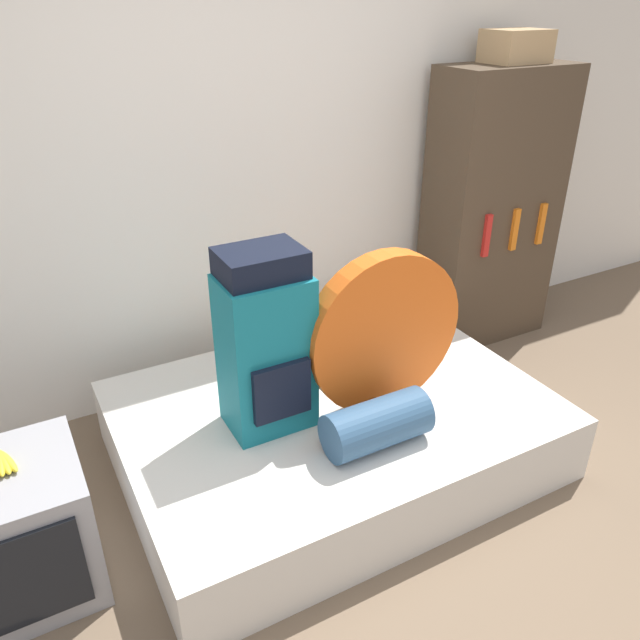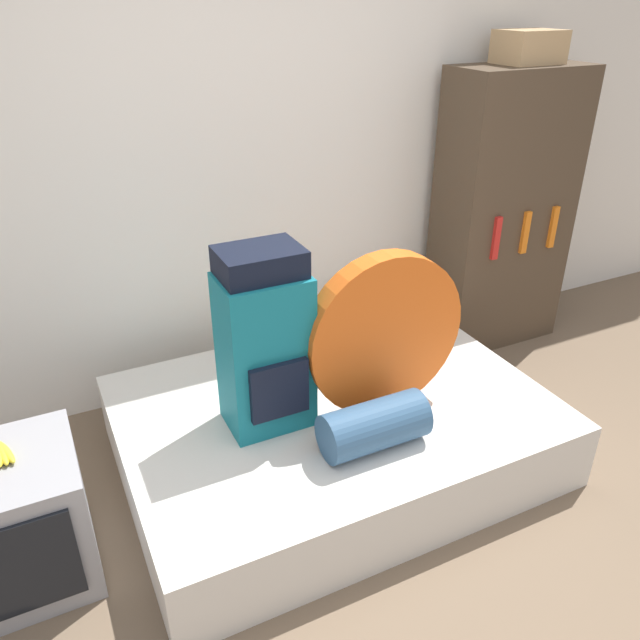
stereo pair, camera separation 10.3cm
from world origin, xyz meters
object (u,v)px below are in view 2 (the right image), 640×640
object	(u,v)px
sleeping_roll	(374,426)
tent_bag	(384,333)
backpack	(265,343)
television	(3,526)
cardboard_box	(529,47)
bookshelf	(503,213)

from	to	relation	value
sleeping_roll	tent_bag	bearing A→B (deg)	53.58
backpack	television	xyz separation A→B (m)	(-1.11, -0.10, -0.45)
sleeping_roll	cardboard_box	bearing A→B (deg)	34.19
tent_bag	sleeping_roll	size ratio (longest dim) A/B	1.67
tent_bag	backpack	bearing A→B (deg)	167.02
backpack	tent_bag	world-z (taller)	backpack
backpack	cardboard_box	bearing A→B (deg)	19.85
backpack	cardboard_box	xyz separation A→B (m)	(1.86, 0.67, 1.04)
television	cardboard_box	xyz separation A→B (m)	(2.97, 0.77, 1.50)
backpack	television	bearing A→B (deg)	-174.75
sleeping_roll	backpack	bearing A→B (deg)	132.18
tent_bag	cardboard_box	bearing A→B (deg)	30.43
sleeping_roll	bookshelf	size ratio (longest dim) A/B	0.27
bookshelf	television	bearing A→B (deg)	-165.61
television	cardboard_box	bearing A→B (deg)	14.59
tent_bag	cardboard_box	xyz separation A→B (m)	(1.34, 0.79, 1.06)
bookshelf	tent_bag	bearing A→B (deg)	-149.58
tent_bag	bookshelf	distance (m)	1.53
bookshelf	cardboard_box	distance (m)	0.93
television	bookshelf	size ratio (longest dim) A/B	0.36
sleeping_roll	cardboard_box	world-z (taller)	cardboard_box
sleeping_roll	cardboard_box	xyz separation A→B (m)	(1.53, 1.04, 1.33)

